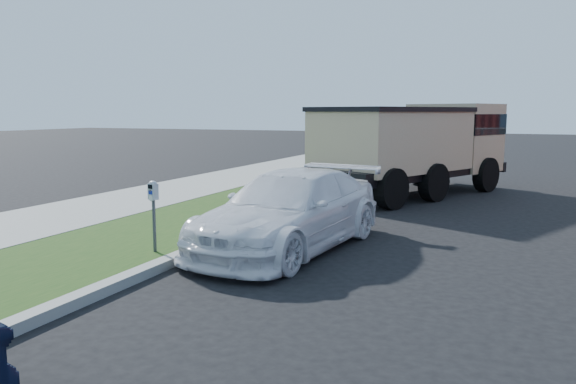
% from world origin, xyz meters
% --- Properties ---
extents(ground, '(120.00, 120.00, 0.00)m').
position_xyz_m(ground, '(0.00, 0.00, 0.00)').
color(ground, black).
rests_on(ground, ground).
extents(streetside, '(6.12, 50.00, 0.15)m').
position_xyz_m(streetside, '(-5.57, 2.00, 0.07)').
color(streetside, gray).
rests_on(streetside, ground).
extents(parking_meter, '(0.19, 0.15, 1.22)m').
position_xyz_m(parking_meter, '(-3.07, -0.81, 1.00)').
color(parking_meter, '#3F4247').
rests_on(parking_meter, ground).
extents(white_wagon, '(2.51, 5.03, 1.40)m').
position_xyz_m(white_wagon, '(-1.27, 0.79, 0.70)').
color(white_wagon, white).
rests_on(white_wagon, ground).
extents(dump_truck, '(5.14, 7.32, 2.71)m').
position_xyz_m(dump_truck, '(-0.45, 8.62, 1.53)').
color(dump_truck, black).
rests_on(dump_truck, ground).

